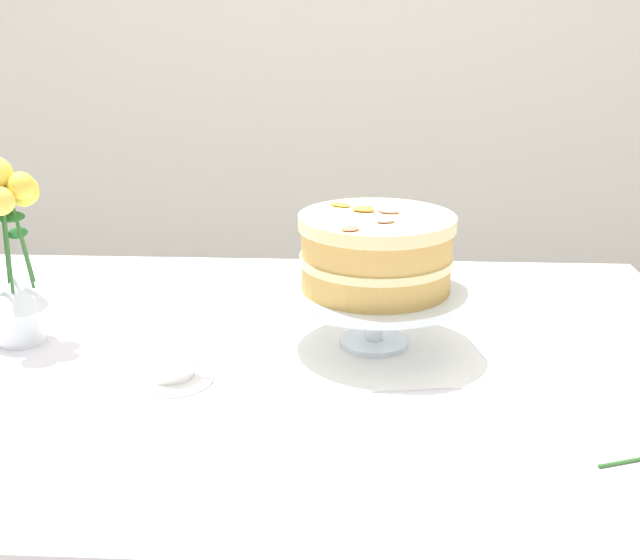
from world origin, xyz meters
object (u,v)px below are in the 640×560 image
dining_table (283,412)px  flower_vase (13,256)px  layer_cake (376,252)px  teacup (172,364)px  cake_stand (375,298)px

dining_table → flower_vase: flower_vase is taller
layer_cake → flower_vase: flower_vase is taller
teacup → layer_cake: bearing=24.8°
flower_vase → teacup: bearing=-24.9°
teacup → cake_stand: bearing=24.8°
cake_stand → layer_cake: bearing=134.4°
flower_vase → layer_cake: bearing=0.8°
layer_cake → flower_vase: 0.57m
dining_table → teacup: 0.21m
dining_table → flower_vase: 0.49m
cake_stand → flower_vase: flower_vase is taller
layer_cake → cake_stand: bearing=-45.6°
dining_table → cake_stand: cake_stand is taller
dining_table → teacup: bearing=-152.9°
layer_cake → dining_table: bearing=-157.7°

